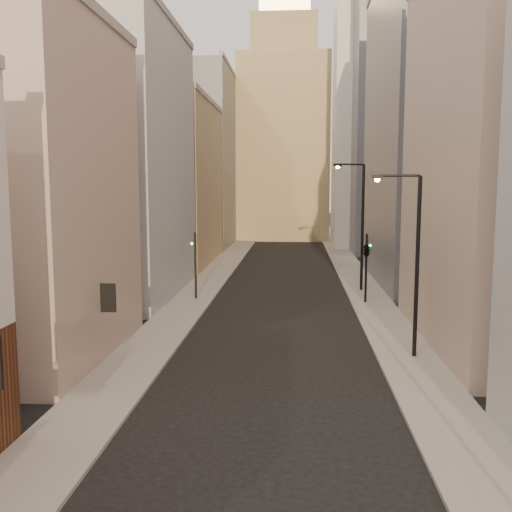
{
  "coord_description": "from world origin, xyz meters",
  "views": [
    {
      "loc": [
        1.03,
        -0.45,
        8.36
      ],
      "look_at": [
        -0.65,
        23.59,
        5.39
      ],
      "focal_mm": 40.0,
      "sensor_mm": 36.0,
      "label": 1
    }
  ],
  "objects_px": {
    "streetlamp_far": "(360,219)",
    "traffic_light_left": "(195,254)",
    "white_tower": "(364,108)",
    "streetlamp_mid": "(413,255)",
    "traffic_light_right": "(367,249)",
    "clock_tower": "(284,127)"
  },
  "relations": [
    {
      "from": "streetlamp_far",
      "to": "traffic_light_left",
      "type": "xyz_separation_m",
      "value": [
        -12.28,
        -4.32,
        -2.31
      ]
    },
    {
      "from": "white_tower",
      "to": "streetlamp_mid",
      "type": "relative_size",
      "value": 4.66
    },
    {
      "from": "traffic_light_right",
      "to": "streetlamp_far",
      "type": "bearing_deg",
      "value": -95.7
    },
    {
      "from": "clock_tower",
      "to": "traffic_light_right",
      "type": "bearing_deg",
      "value": -82.33
    },
    {
      "from": "white_tower",
      "to": "traffic_light_right",
      "type": "xyz_separation_m",
      "value": [
        -3.98,
        -38.13,
        -14.65
      ]
    },
    {
      "from": "traffic_light_left",
      "to": "streetlamp_far",
      "type": "bearing_deg",
      "value": -156.33
    },
    {
      "from": "traffic_light_left",
      "to": "streetlamp_mid",
      "type": "bearing_deg",
      "value": 138.26
    },
    {
      "from": "clock_tower",
      "to": "white_tower",
      "type": "height_order",
      "value": "clock_tower"
    },
    {
      "from": "streetlamp_far",
      "to": "traffic_light_right",
      "type": "relative_size",
      "value": 2.01
    },
    {
      "from": "traffic_light_right",
      "to": "clock_tower",
      "type": "bearing_deg",
      "value": -88.03
    },
    {
      "from": "clock_tower",
      "to": "streetlamp_mid",
      "type": "xyz_separation_m",
      "value": [
        7.6,
        -65.02,
        -12.55
      ]
    },
    {
      "from": "clock_tower",
      "to": "traffic_light_left",
      "type": "bearing_deg",
      "value": -95.81
    },
    {
      "from": "clock_tower",
      "to": "traffic_light_right",
      "type": "height_order",
      "value": "clock_tower"
    },
    {
      "from": "traffic_light_left",
      "to": "traffic_light_right",
      "type": "bearing_deg",
      "value": -177.78
    },
    {
      "from": "traffic_light_left",
      "to": "traffic_light_right",
      "type": "height_order",
      "value": "traffic_light_right"
    },
    {
      "from": "clock_tower",
      "to": "white_tower",
      "type": "xyz_separation_m",
      "value": [
        11.0,
        -14.0,
        0.97
      ]
    },
    {
      "from": "streetlamp_far",
      "to": "streetlamp_mid",
      "type": "bearing_deg",
      "value": -109.79
    },
    {
      "from": "clock_tower",
      "to": "traffic_light_left",
      "type": "height_order",
      "value": "clock_tower"
    },
    {
      "from": "clock_tower",
      "to": "streetlamp_far",
      "type": "distance_m",
      "value": 49.33
    },
    {
      "from": "white_tower",
      "to": "streetlamp_mid",
      "type": "bearing_deg",
      "value": -93.81
    },
    {
      "from": "white_tower",
      "to": "traffic_light_left",
      "type": "xyz_separation_m",
      "value": [
        -16.26,
        -37.69,
        -15.17
      ]
    },
    {
      "from": "white_tower",
      "to": "streetlamp_far",
      "type": "distance_m",
      "value": 35.98
    }
  ]
}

